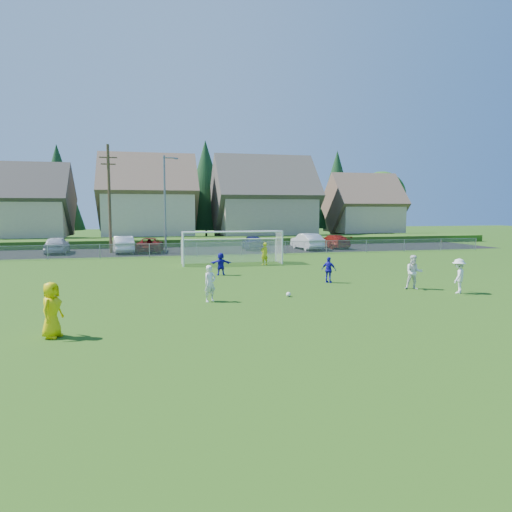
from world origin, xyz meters
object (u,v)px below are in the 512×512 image
at_px(player_white_a, 210,283).
at_px(player_white_c, 459,276).
at_px(player_white_b, 414,272).
at_px(soccer_goal, 232,242).
at_px(car_a, 57,245).
at_px(car_b, 123,244).
at_px(car_f, 307,241).
at_px(soccer_ball, 288,294).
at_px(goalkeeper, 264,254).
at_px(car_c, 150,245).
at_px(player_blue_a, 329,270).
at_px(car_e, 252,242).
at_px(referee, 52,310).
at_px(player_blue_b, 221,264).
at_px(car_g, 333,241).

relative_size(player_white_a, player_white_c, 0.96).
bearing_deg(player_white_b, player_white_a, -153.06).
bearing_deg(soccer_goal, car_a, 141.11).
xyz_separation_m(car_b, car_f, (17.98, -0.49, 0.02)).
bearing_deg(soccer_ball, goalkeeper, 81.09).
height_order(car_b, soccer_goal, soccer_goal).
xyz_separation_m(car_a, car_c, (8.37, -0.79, -0.11)).
distance_m(player_blue_a, car_f, 21.00).
xyz_separation_m(player_white_b, car_e, (-3.01, 24.20, -0.14)).
bearing_deg(car_e, referee, 67.89).
distance_m(car_b, soccer_goal, 13.65).
bearing_deg(car_f, player_blue_b, 49.82).
xyz_separation_m(referee, goalkeeper, (11.27, 16.85, -0.07)).
bearing_deg(player_blue_b, player_white_a, 88.55).
bearing_deg(car_a, player_white_a, 111.23).
relative_size(soccer_ball, goalkeeper, 0.13).
xyz_separation_m(soccer_ball, player_blue_a, (3.40, 3.40, 0.61)).
height_order(car_c, car_g, car_g).
bearing_deg(car_e, player_blue_a, 90.92).
xyz_separation_m(player_white_a, car_f, (12.99, 23.84, -0.00)).
bearing_deg(goalkeeper, soccer_ball, 57.68).
bearing_deg(car_f, goalkeeper, 52.53).
xyz_separation_m(player_white_b, player_blue_a, (-3.43, 2.96, -0.16)).
height_order(player_white_b, car_g, player_white_b).
height_order(car_f, car_g, car_f).
distance_m(player_white_a, car_b, 24.83).
height_order(car_c, car_e, car_e).
distance_m(car_c, car_e, 10.12).
bearing_deg(player_white_c, player_blue_b, -81.69).
relative_size(referee, car_b, 0.37).
distance_m(player_blue_a, car_c, 22.83).
relative_size(player_white_a, car_g, 0.34).
bearing_deg(soccer_ball, player_white_a, -175.83).
bearing_deg(car_f, player_blue_a, 68.95).
distance_m(player_white_a, car_g, 29.53).
height_order(soccer_ball, referee, referee).
bearing_deg(player_blue_a, car_b, -16.21).
bearing_deg(referee, car_e, -1.72).
distance_m(player_blue_b, car_e, 17.97).
bearing_deg(player_white_c, goalkeeper, -105.45).
bearing_deg(referee, player_blue_a, -34.88).
bearing_deg(referee, player_white_a, -28.86).
height_order(player_white_b, car_b, player_white_b).
bearing_deg(car_b, car_g, 173.86).
relative_size(soccer_ball, car_b, 0.05).
height_order(car_c, car_f, car_f).
bearing_deg(car_b, car_e, 175.54).
bearing_deg(car_g, car_a, -7.50).
bearing_deg(car_f, player_white_a, 56.57).
distance_m(player_blue_a, player_blue_b, 6.89).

